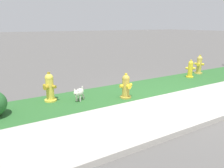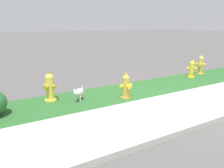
{
  "view_description": "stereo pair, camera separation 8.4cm",
  "coord_description": "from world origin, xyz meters",
  "px_view_note": "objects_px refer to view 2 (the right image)",
  "views": [
    {
      "loc": [
        -4.55,
        -3.62,
        2.06
      ],
      "look_at": [
        -1.47,
        1.52,
        0.4
      ],
      "focal_mm": 35.0,
      "sensor_mm": 36.0,
      "label": 1
    },
    {
      "loc": [
        -4.47,
        -3.66,
        2.06
      ],
      "look_at": [
        -1.47,
        1.52,
        0.4
      ],
      "focal_mm": 35.0,
      "sensor_mm": 36.0,
      "label": 2
    }
  ],
  "objects_px": {
    "fire_hydrant_near_corner": "(126,86)",
    "fire_hydrant_by_grass_verge": "(201,65)",
    "small_white_dog": "(79,92)",
    "fire_hydrant_far_end": "(50,87)",
    "fire_hydrant_across_street": "(192,69)"
  },
  "relations": [
    {
      "from": "fire_hydrant_near_corner",
      "to": "fire_hydrant_far_end",
      "type": "distance_m",
      "value": 2.1
    },
    {
      "from": "fire_hydrant_far_end",
      "to": "fire_hydrant_across_street",
      "type": "relative_size",
      "value": 1.16
    },
    {
      "from": "small_white_dog",
      "to": "fire_hydrant_far_end",
      "type": "bearing_deg",
      "value": -71.03
    },
    {
      "from": "fire_hydrant_near_corner",
      "to": "fire_hydrant_across_street",
      "type": "distance_m",
      "value": 3.69
    },
    {
      "from": "fire_hydrant_across_street",
      "to": "small_white_dog",
      "type": "relative_size",
      "value": 1.68
    },
    {
      "from": "fire_hydrant_by_grass_verge",
      "to": "fire_hydrant_far_end",
      "type": "bearing_deg",
      "value": 67.62
    },
    {
      "from": "fire_hydrant_near_corner",
      "to": "fire_hydrant_far_end",
      "type": "relative_size",
      "value": 0.89
    },
    {
      "from": "fire_hydrant_near_corner",
      "to": "small_white_dog",
      "type": "relative_size",
      "value": 1.73
    },
    {
      "from": "fire_hydrant_near_corner",
      "to": "small_white_dog",
      "type": "xyz_separation_m",
      "value": [
        -1.23,
        0.48,
        -0.12
      ]
    },
    {
      "from": "small_white_dog",
      "to": "fire_hydrant_by_grass_verge",
      "type": "bearing_deg",
      "value": 142.12
    },
    {
      "from": "fire_hydrant_by_grass_verge",
      "to": "small_white_dog",
      "type": "distance_m",
      "value": 5.71
    },
    {
      "from": "fire_hydrant_across_street",
      "to": "small_white_dog",
      "type": "bearing_deg",
      "value": -134.32
    },
    {
      "from": "fire_hydrant_across_street",
      "to": "fire_hydrant_near_corner",
      "type": "bearing_deg",
      "value": -125.73
    },
    {
      "from": "fire_hydrant_near_corner",
      "to": "fire_hydrant_by_grass_verge",
      "type": "relative_size",
      "value": 0.91
    },
    {
      "from": "fire_hydrant_near_corner",
      "to": "fire_hydrant_by_grass_verge",
      "type": "distance_m",
      "value": 4.57
    }
  ]
}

